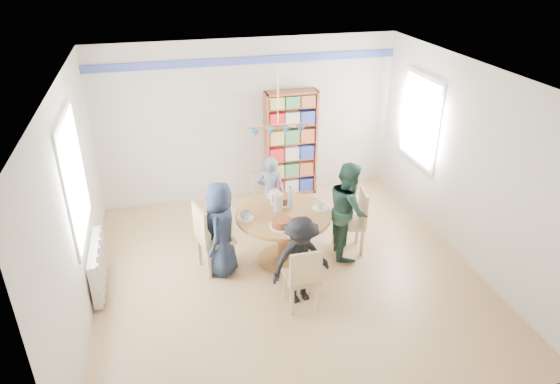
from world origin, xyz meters
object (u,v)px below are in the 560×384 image
object	(u,v)px
person_near	(301,260)
chair_left	(209,235)
chair_right	(355,218)
bookshelf	(291,145)
radiator	(98,266)
person_far	(271,193)
person_right	(348,210)
dining_table	(283,226)
person_left	(221,229)
chair_far	(266,198)
chair_near	(303,276)

from	to	relation	value
person_near	chair_left	bearing A→B (deg)	127.51
chair_left	chair_right	size ratio (longest dim) A/B	1.04
chair_left	bookshelf	bearing A→B (deg)	49.77
radiator	person_far	world-z (taller)	person_far
person_right	radiator	bearing A→B (deg)	99.80
dining_table	bookshelf	size ratio (longest dim) A/B	0.70
radiator	chair_left	size ratio (longest dim) A/B	1.01
bookshelf	person_left	bearing A→B (deg)	-126.64
chair_far	person_right	bearing A→B (deg)	-48.98
chair_left	person_left	bearing A→B (deg)	-26.51
person_far	bookshelf	bearing A→B (deg)	-102.28
chair_right	chair_far	distance (m)	1.47
chair_left	chair_right	world-z (taller)	chair_left
radiator	chair_far	distance (m)	2.67
chair_right	chair_far	size ratio (longest dim) A/B	1.13
bookshelf	chair_left	bearing A→B (deg)	-130.23
person_far	person_left	bearing A→B (deg)	65.08
chair_right	radiator	bearing A→B (deg)	-179.23
person_right	bookshelf	xyz separation A→B (m)	(-0.27, 2.04, 0.21)
person_near	chair_right	bearing A→B (deg)	30.15
radiator	chair_right	distance (m)	3.50
chair_near	person_far	world-z (taller)	person_far
person_left	person_far	xyz separation A→B (m)	(0.91, 0.99, -0.07)
person_left	person_near	xyz separation A→B (m)	(0.85, -0.84, -0.08)
dining_table	bookshelf	bearing A→B (deg)	71.81
person_far	person_near	xyz separation A→B (m)	(-0.06, -1.83, -0.01)
chair_right	person_right	xyz separation A→B (m)	(-0.12, -0.04, 0.18)
person_right	person_far	xyz separation A→B (m)	(-0.88, 0.98, -0.11)
dining_table	person_left	world-z (taller)	person_left
chair_left	chair_far	size ratio (longest dim) A/B	1.18
chair_far	bookshelf	world-z (taller)	bookshelf
chair_far	person_near	xyz separation A→B (m)	(-0.01, -1.92, 0.12)
dining_table	person_left	distance (m)	0.87
radiator	dining_table	size ratio (longest dim) A/B	0.77
person_right	person_left	bearing A→B (deg)	100.13
bookshelf	radiator	bearing A→B (deg)	-146.71
chair_far	person_far	world-z (taller)	person_far
chair_near	person_near	bearing A→B (deg)	82.64
person_left	person_right	world-z (taller)	person_right
chair_right	person_right	world-z (taller)	person_right
person_left	dining_table	bearing A→B (deg)	112.03
person_left	bookshelf	xyz separation A→B (m)	(1.52, 2.05, 0.25)
dining_table	person_far	distance (m)	0.95
radiator	person_far	distance (m)	2.69
person_near	chair_near	bearing A→B (deg)	-107.35
chair_near	dining_table	bearing A→B (deg)	87.94
person_right	bookshelf	world-z (taller)	bookshelf
chair_near	person_left	distance (m)	1.33
chair_left	person_right	bearing A→B (deg)	-1.80
radiator	person_right	bearing A→B (deg)	0.08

